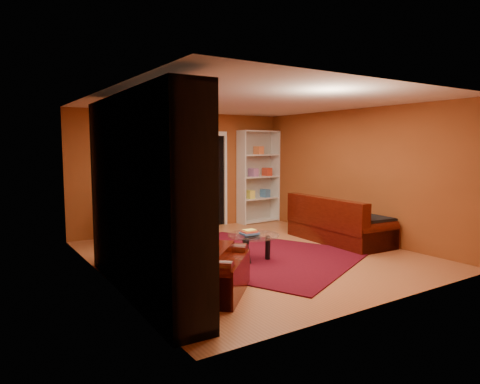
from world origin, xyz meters
TOP-DOWN VIEW (x-y plane):
  - floor at (0.00, 0.00)m, footprint 5.00×5.50m
  - ceiling at (0.00, 0.00)m, footprint 5.00×5.50m
  - wall_back at (0.00, 2.77)m, footprint 5.00×0.05m
  - wall_left at (-2.52, 0.00)m, footprint 0.05×5.50m
  - wall_right at (2.52, 0.00)m, footprint 0.05×5.50m
  - doorway at (0.60, 2.73)m, footprint 1.06×0.60m
  - rug at (-0.05, -0.12)m, footprint 3.86×4.08m
  - media_unit at (-2.27, -0.82)m, footprint 0.61×3.26m
  - christmas_tree at (-1.28, 1.78)m, footprint 1.37×1.37m
  - gift_box_teal at (-1.37, 1.63)m, footprint 0.32×0.32m
  - gift_box_red at (-0.65, 2.30)m, footprint 0.23×0.23m
  - white_bookshelf at (1.95, 2.57)m, footprint 1.08×0.43m
  - armchair at (-1.67, -1.23)m, footprint 1.72×1.72m
  - dog at (-1.67, -1.16)m, footprint 0.49×0.50m
  - sofa at (2.02, -0.07)m, footprint 1.06×2.15m
  - coffee_table at (-0.21, -0.33)m, footprint 0.89×0.89m
  - acrylic_chair at (-0.54, 1.31)m, footprint 0.50×0.54m

SIDE VIEW (x-z plane):
  - floor at x=0.00m, z-range -0.05..0.00m
  - rug at x=-0.05m, z-range 0.00..0.02m
  - gift_box_red at x=-0.65m, z-range 0.00..0.20m
  - gift_box_teal at x=-1.37m, z-range 0.00..0.28m
  - coffee_table at x=-0.21m, z-range -0.04..0.49m
  - acrylic_chair at x=-0.54m, z-range 0.00..0.88m
  - sofa at x=2.02m, z-range 0.00..0.91m
  - armchair at x=-1.67m, z-range 0.00..0.95m
  - dog at x=-1.67m, z-range 0.55..0.86m
  - christmas_tree at x=-1.28m, z-range -0.03..1.82m
  - doorway at x=0.60m, z-range -0.03..2.13m
  - white_bookshelf at x=1.95m, z-range -0.03..2.26m
  - media_unit at x=-2.27m, z-range 0.00..2.49m
  - wall_back at x=0.00m, z-range 0.00..2.60m
  - wall_left at x=-2.52m, z-range 0.00..2.60m
  - wall_right at x=2.52m, z-range 0.00..2.60m
  - ceiling at x=0.00m, z-range 2.60..2.65m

